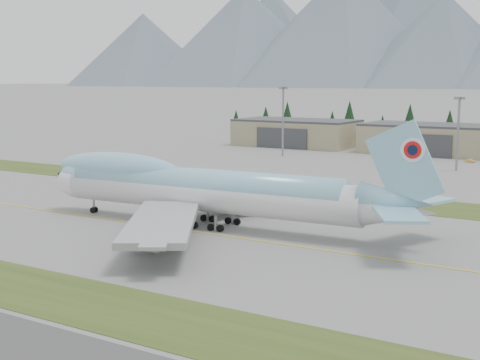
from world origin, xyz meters
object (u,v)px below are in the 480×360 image
Objects in this scene: boeing_747_freighter at (203,189)px; service_vehicle_b at (470,162)px; hangar_left at (297,133)px; service_vehicle_a at (414,157)px; hangar_center at (431,139)px.

service_vehicle_b is at bearing 77.06° from boeing_747_freighter.
hangar_left is 12.94× the size of service_vehicle_a.
service_vehicle_b is (20.17, 124.66, -6.87)m from boeing_747_freighter.
hangar_center is at bearing 49.81° from service_vehicle_a.
boeing_747_freighter reaches higher than hangar_left.
boeing_747_freighter reaches higher than hangar_center.
boeing_747_freighter is at bearing -174.79° from service_vehicle_b.
service_vehicle_a reaches higher than service_vehicle_b.
hangar_left reaches higher than service_vehicle_a.
boeing_747_freighter reaches higher than service_vehicle_b.
service_vehicle_a is (53.01, -13.30, -5.39)m from hangar_left.
hangar_center is 14.12× the size of service_vehicle_b.
hangar_left is at bearing 106.57° from boeing_747_freighter.
service_vehicle_b is (20.77, -6.86, 0.00)m from service_vehicle_a.
hangar_left reaches higher than service_vehicle_b.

